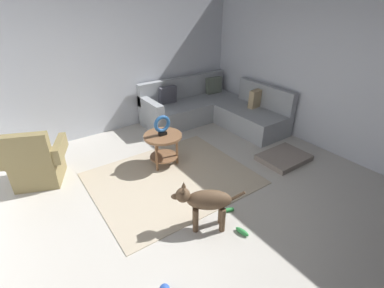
% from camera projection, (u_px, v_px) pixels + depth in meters
% --- Properties ---
extents(ground_plane, '(6.00, 6.00, 0.10)m').
position_uv_depth(ground_plane, '(190.00, 211.00, 3.69)').
color(ground_plane, beige).
extents(wall_back, '(6.00, 0.12, 2.70)m').
position_uv_depth(wall_back, '(99.00, 63.00, 5.15)').
color(wall_back, silver).
rests_on(wall_back, ground_plane).
extents(wall_right, '(0.12, 6.00, 2.70)m').
position_uv_depth(wall_right, '(339.00, 73.00, 4.51)').
color(wall_right, silver).
rests_on(wall_right, ground_plane).
extents(area_rug, '(2.30, 1.90, 0.01)m').
position_uv_depth(area_rug, '(172.00, 178.00, 4.24)').
color(area_rug, '#BCAD93').
rests_on(area_rug, ground_plane).
extents(sectional_couch, '(2.20, 2.25, 0.88)m').
position_uv_depth(sectional_couch, '(213.00, 110.00, 5.99)').
color(sectional_couch, '#9EA3A8').
rests_on(sectional_couch, ground_plane).
extents(armchair, '(0.97, 0.86, 0.88)m').
position_uv_depth(armchair, '(36.00, 163.00, 4.02)').
color(armchair, olive).
rests_on(armchair, ground_plane).
extents(side_table, '(0.60, 0.60, 0.54)m').
position_uv_depth(side_table, '(163.00, 142.00, 4.41)').
color(side_table, brown).
rests_on(side_table, ground_plane).
extents(torus_sculpture, '(0.28, 0.08, 0.33)m').
position_uv_depth(torus_sculpture, '(162.00, 125.00, 4.27)').
color(torus_sculpture, black).
rests_on(torus_sculpture, side_table).
extents(dog_bed_mat, '(0.80, 0.60, 0.09)m').
position_uv_depth(dog_bed_mat, '(284.00, 158.00, 4.70)').
color(dog_bed_mat, gray).
rests_on(dog_bed_mat, ground_plane).
extents(dog, '(0.73, 0.52, 0.63)m').
position_uv_depth(dog, '(205.00, 202.00, 3.20)').
color(dog, brown).
rests_on(dog, ground_plane).
extents(dog_toy_rope, '(0.17, 0.10, 0.05)m').
position_uv_depth(dog_toy_rope, '(227.00, 210.00, 3.59)').
color(dog_toy_rope, green).
rests_on(dog_toy_rope, ground_plane).
extents(dog_toy_bone, '(0.09, 0.19, 0.06)m').
position_uv_depth(dog_toy_bone, '(242.00, 232.00, 3.26)').
color(dog_toy_bone, green).
rests_on(dog_toy_bone, ground_plane).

